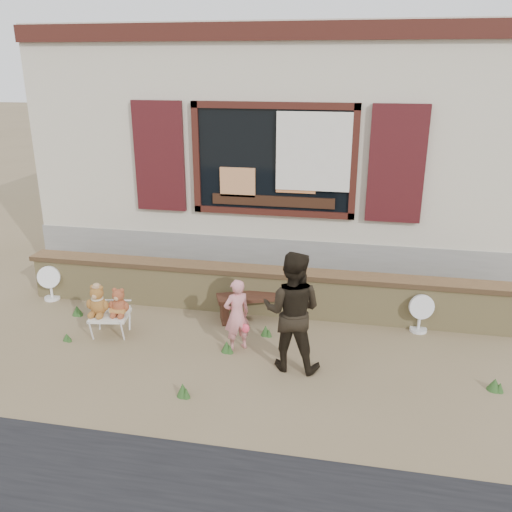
% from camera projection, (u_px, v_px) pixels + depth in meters
% --- Properties ---
extents(ground, '(80.00, 80.00, 0.00)m').
position_uv_depth(ground, '(247.00, 344.00, 7.01)').
color(ground, brown).
rests_on(ground, ground).
extents(shopfront, '(8.04, 5.13, 4.00)m').
position_uv_depth(shopfront, '(295.00, 141.00, 10.48)').
color(shopfront, '#BDAF99').
rests_on(shopfront, ground).
extents(brick_wall, '(7.10, 0.36, 0.67)m').
position_uv_depth(brick_wall, '(261.00, 290.00, 7.82)').
color(brick_wall, tan).
rests_on(brick_wall, ground).
extents(bench, '(1.49, 0.83, 0.38)m').
position_uv_depth(bench, '(270.00, 300.00, 7.62)').
color(bench, '#341C12').
rests_on(bench, ground).
extents(folding_chair, '(0.55, 0.50, 0.30)m').
position_uv_depth(folding_chair, '(110.00, 316.00, 7.16)').
color(folding_chair, silver).
rests_on(folding_chair, ground).
extents(teddy_bear_left, '(0.35, 0.32, 0.42)m').
position_uv_depth(teddy_bear_left, '(98.00, 300.00, 7.09)').
color(teddy_bear_left, brown).
rests_on(teddy_bear_left, folding_chair).
extents(teddy_bear_right, '(0.32, 0.29, 0.39)m').
position_uv_depth(teddy_bear_right, '(119.00, 301.00, 7.08)').
color(teddy_bear_right, brown).
rests_on(teddy_bear_right, folding_chair).
extents(child, '(0.41, 0.38, 0.94)m').
position_uv_depth(child, '(237.00, 315.00, 6.74)').
color(child, pink).
rests_on(child, ground).
extents(adult, '(0.75, 0.61, 1.45)m').
position_uv_depth(adult, '(292.00, 311.00, 6.25)').
color(adult, black).
rests_on(adult, ground).
extents(fan_left, '(0.35, 0.23, 0.55)m').
position_uv_depth(fan_left, '(50.00, 283.00, 8.24)').
color(fan_left, white).
rests_on(fan_left, ground).
extents(fan_right, '(0.35, 0.23, 0.54)m').
position_uv_depth(fan_right, '(420.00, 313.00, 7.25)').
color(fan_right, silver).
rests_on(fan_right, ground).
extents(grass_tufts, '(5.66, 1.78, 0.16)m').
position_uv_depth(grass_tufts, '(234.00, 349.00, 6.73)').
color(grass_tufts, '#2B5020').
rests_on(grass_tufts, ground).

